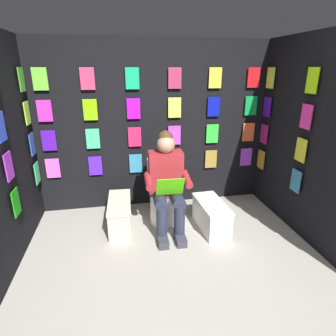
# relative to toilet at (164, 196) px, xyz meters

# --- Properties ---
(ground_plane) EXTENTS (30.00, 30.00, 0.00)m
(ground_plane) POSITION_rel_toilet_xyz_m (0.05, 1.52, -0.33)
(ground_plane) COLOR #9E998E
(display_wall_back) EXTENTS (3.18, 0.14, 2.23)m
(display_wall_back) POSITION_rel_toilet_xyz_m (0.05, -0.54, 0.79)
(display_wall_back) COLOR black
(display_wall_back) RESTS_ON ground
(display_wall_left) EXTENTS (0.14, 2.02, 2.23)m
(display_wall_left) POSITION_rel_toilet_xyz_m (-1.54, 0.51, 0.79)
(display_wall_left) COLOR black
(display_wall_left) RESTS_ON ground
(toilet) EXTENTS (0.41, 0.56, 0.77)m
(toilet) POSITION_rel_toilet_xyz_m (0.00, 0.00, 0.00)
(toilet) COLOR white
(toilet) RESTS_ON ground
(person_reading) EXTENTS (0.53, 0.69, 1.19)m
(person_reading) POSITION_rel_toilet_xyz_m (0.01, 0.23, 0.27)
(person_reading) COLOR maroon
(person_reading) RESTS_ON ground
(comic_longbox_near) EXTENTS (0.30, 0.70, 0.36)m
(comic_longbox_near) POSITION_rel_toilet_xyz_m (0.57, 0.10, -0.15)
(comic_longbox_near) COLOR beige
(comic_longbox_near) RESTS_ON ground
(comic_longbox_far) EXTENTS (0.32, 0.66, 0.35)m
(comic_longbox_far) POSITION_rel_toilet_xyz_m (-0.52, 0.33, -0.15)
(comic_longbox_far) COLOR white
(comic_longbox_far) RESTS_ON ground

